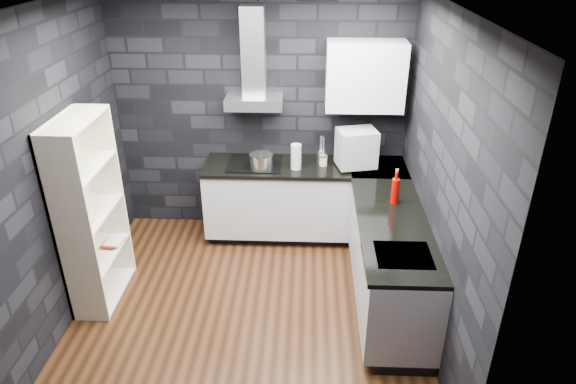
# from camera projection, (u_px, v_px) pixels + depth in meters

# --- Properties ---
(ground) EXTENTS (3.20, 3.20, 0.00)m
(ground) POSITION_uv_depth(u_px,v_px,m) (249.00, 307.00, 4.86)
(ground) COLOR #3C2110
(ceiling) EXTENTS (3.20, 3.20, 0.00)m
(ceiling) POSITION_uv_depth(u_px,v_px,m) (236.00, 7.00, 3.63)
(ceiling) COLOR silver
(wall_back) EXTENTS (3.20, 0.05, 2.70)m
(wall_back) POSITION_uv_depth(u_px,v_px,m) (261.00, 115.00, 5.69)
(wall_back) COLOR black
(wall_back) RESTS_ON ground
(wall_front) EXTENTS (3.20, 0.05, 2.70)m
(wall_front) POSITION_uv_depth(u_px,v_px,m) (208.00, 307.00, 2.80)
(wall_front) COLOR black
(wall_front) RESTS_ON ground
(wall_left) EXTENTS (0.05, 3.20, 2.70)m
(wall_left) POSITION_uv_depth(u_px,v_px,m) (51.00, 175.00, 4.31)
(wall_left) COLOR black
(wall_left) RESTS_ON ground
(wall_right) EXTENTS (0.05, 3.20, 2.70)m
(wall_right) POSITION_uv_depth(u_px,v_px,m) (442.00, 182.00, 4.18)
(wall_right) COLOR black
(wall_right) RESTS_ON ground
(toekick_back) EXTENTS (2.18, 0.50, 0.10)m
(toekick_back) POSITION_uv_depth(u_px,v_px,m) (304.00, 230.00, 6.01)
(toekick_back) COLOR black
(toekick_back) RESTS_ON ground
(toekick_right) EXTENTS (0.50, 1.78, 0.10)m
(toekick_right) POSITION_uv_depth(u_px,v_px,m) (390.00, 299.00, 4.88)
(toekick_right) COLOR black
(toekick_right) RESTS_ON ground
(counter_back_cab) EXTENTS (2.20, 0.60, 0.76)m
(counter_back_cab) POSITION_uv_depth(u_px,v_px,m) (304.00, 199.00, 5.78)
(counter_back_cab) COLOR #B9B8BD
(counter_back_cab) RESTS_ON ground
(counter_right_cab) EXTENTS (0.60, 1.80, 0.76)m
(counter_right_cab) POSITION_uv_depth(u_px,v_px,m) (390.00, 262.00, 4.68)
(counter_right_cab) COLOR #B9B8BD
(counter_right_cab) RESTS_ON ground
(counter_back_top) EXTENTS (2.20, 0.62, 0.04)m
(counter_back_top) POSITION_uv_depth(u_px,v_px,m) (305.00, 167.00, 5.59)
(counter_back_top) COLOR black
(counter_back_top) RESTS_ON counter_back_cab
(counter_right_top) EXTENTS (0.62, 1.80, 0.04)m
(counter_right_top) POSITION_uv_depth(u_px,v_px,m) (393.00, 224.00, 4.50)
(counter_right_top) COLOR black
(counter_right_top) RESTS_ON counter_right_cab
(counter_corner_top) EXTENTS (0.62, 0.62, 0.04)m
(counter_corner_top) POSITION_uv_depth(u_px,v_px,m) (379.00, 168.00, 5.57)
(counter_corner_top) COLOR black
(counter_corner_top) RESTS_ON counter_right_cab
(hood_body) EXTENTS (0.60, 0.34, 0.12)m
(hood_body) POSITION_uv_depth(u_px,v_px,m) (254.00, 102.00, 5.42)
(hood_body) COLOR silver
(hood_body) RESTS_ON wall_back
(hood_chimney) EXTENTS (0.24, 0.20, 0.90)m
(hood_chimney) POSITION_uv_depth(u_px,v_px,m) (253.00, 52.00, 5.25)
(hood_chimney) COLOR silver
(hood_chimney) RESTS_ON hood_body
(upper_cabinet) EXTENTS (0.80, 0.35, 0.70)m
(upper_cabinet) POSITION_uv_depth(u_px,v_px,m) (365.00, 76.00, 5.24)
(upper_cabinet) COLOR silver
(upper_cabinet) RESTS_ON wall_back
(cooktop) EXTENTS (0.58, 0.50, 0.01)m
(cooktop) POSITION_uv_depth(u_px,v_px,m) (255.00, 163.00, 5.60)
(cooktop) COLOR black
(cooktop) RESTS_ON counter_back_top
(sink_rim) EXTENTS (0.44, 0.40, 0.01)m
(sink_rim) POSITION_uv_depth(u_px,v_px,m) (403.00, 255.00, 4.05)
(sink_rim) COLOR silver
(sink_rim) RESTS_ON counter_right_top
(pot) EXTENTS (0.29, 0.29, 0.14)m
(pot) POSITION_uv_depth(u_px,v_px,m) (261.00, 162.00, 5.45)
(pot) COLOR silver
(pot) RESTS_ON cooktop
(glass_vase) EXTENTS (0.12, 0.12, 0.27)m
(glass_vase) POSITION_uv_depth(u_px,v_px,m) (296.00, 157.00, 5.44)
(glass_vase) COLOR silver
(glass_vase) RESTS_ON counter_back_top
(storage_jar) EXTENTS (0.11, 0.11, 0.10)m
(storage_jar) POSITION_uv_depth(u_px,v_px,m) (323.00, 161.00, 5.55)
(storage_jar) COLOR beige
(storage_jar) RESTS_ON counter_back_top
(utensil_crock) EXTENTS (0.11, 0.11, 0.13)m
(utensil_crock) POSITION_uv_depth(u_px,v_px,m) (321.00, 158.00, 5.59)
(utensil_crock) COLOR silver
(utensil_crock) RESTS_ON counter_back_top
(appliance_garage) EXTENTS (0.46, 0.39, 0.40)m
(appliance_garage) POSITION_uv_depth(u_px,v_px,m) (356.00, 148.00, 5.43)
(appliance_garage) COLOR #ABACB2
(appliance_garage) RESTS_ON counter_back_top
(red_bottle) EXTENTS (0.07, 0.07, 0.24)m
(red_bottle) POSITION_uv_depth(u_px,v_px,m) (395.00, 191.00, 4.76)
(red_bottle) COLOR #9A0500
(red_bottle) RESTS_ON counter_right_top
(bookshelf) EXTENTS (0.58, 0.87, 1.80)m
(bookshelf) POSITION_uv_depth(u_px,v_px,m) (91.00, 214.00, 4.63)
(bookshelf) COLOR beige
(bookshelf) RESTS_ON ground
(fruit_bowl) EXTENTS (0.23, 0.23, 0.06)m
(fruit_bowl) POSITION_uv_depth(u_px,v_px,m) (84.00, 218.00, 4.48)
(fruit_bowl) COLOR white
(fruit_bowl) RESTS_ON bookshelf
(book_red) EXTENTS (0.15, 0.03, 0.20)m
(book_red) POSITION_uv_depth(u_px,v_px,m) (102.00, 235.00, 4.93)
(book_red) COLOR maroon
(book_red) RESTS_ON bookshelf
(book_second) EXTENTS (0.16, 0.03, 0.22)m
(book_second) POSITION_uv_depth(u_px,v_px,m) (105.00, 231.00, 4.94)
(book_second) COLOR #B2B2B2
(book_second) RESTS_ON bookshelf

